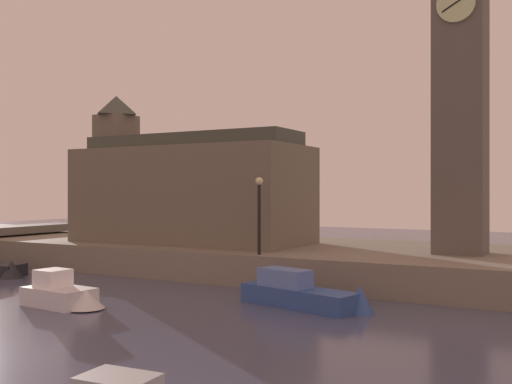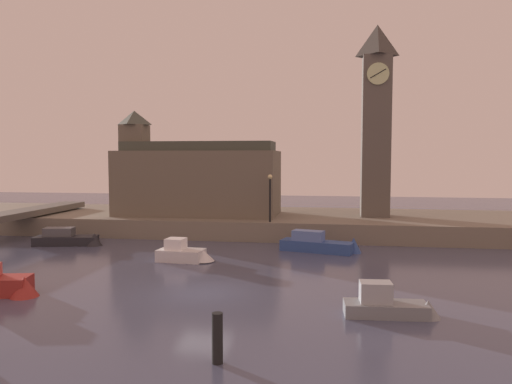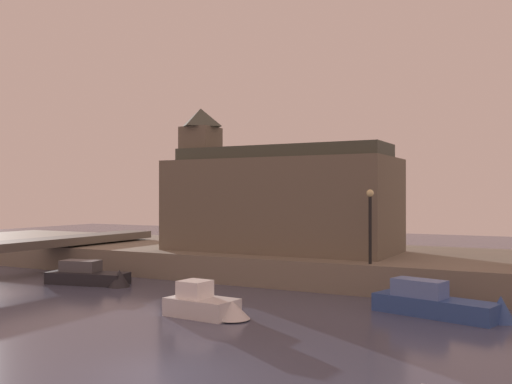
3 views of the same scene
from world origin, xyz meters
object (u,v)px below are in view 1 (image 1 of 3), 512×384
clock_tower (461,84)px  streetlamp (259,206)px  boat_tour_blue (310,295)px  parliament_hall (185,189)px  boat_ferry_white (65,294)px

clock_tower → streetlamp: size_ratio=4.34×
clock_tower → boat_tour_blue: 13.14m
clock_tower → streetlamp: (-8.18, -5.03, -5.81)m
parliament_hall → streetlamp: (7.16, -4.06, -0.81)m
boat_tour_blue → boat_ferry_white: bearing=-152.5°
parliament_hall → boat_ferry_white: (2.94, -11.99, -4.11)m
streetlamp → boat_tour_blue: streetlamp is taller
streetlamp → boat_ferry_white: streetlamp is taller
streetlamp → boat_tour_blue: bearing=-40.6°
boat_tour_blue → parliament_hall: bearing=146.0°
parliament_hall → boat_ferry_white: parliament_hall is taller
streetlamp → boat_tour_blue: 6.39m
parliament_hall → clock_tower: bearing=3.6°
streetlamp → boat_ferry_white: 9.57m
streetlamp → boat_ferry_white: size_ratio=1.00×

